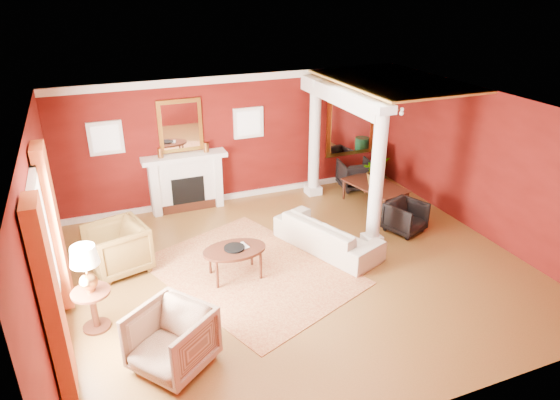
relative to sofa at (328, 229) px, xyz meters
name	(u,v)px	position (x,y,z in m)	size (l,w,h in m)	color
ground	(299,269)	(-0.81, -0.48, -0.42)	(8.00, 8.00, 0.00)	brown
room_shell	(301,164)	(-0.81, -0.48, 1.59)	(8.04, 7.04, 2.92)	#63120D
fireplace	(186,182)	(-2.11, 2.84, 0.22)	(1.85, 0.42, 1.29)	white
overmantel_mirror	(180,126)	(-2.11, 2.98, 1.48)	(0.95, 0.07, 1.15)	gold
flank_window_left	(106,138)	(-3.66, 2.99, 1.38)	(0.70, 0.07, 0.70)	white
flank_window_right	(249,123)	(-0.56, 2.99, 1.38)	(0.70, 0.07, 0.70)	white
left_window	(51,259)	(-4.70, -1.08, 1.00)	(0.21, 2.55, 2.60)	white
column_front	(377,177)	(0.89, -0.18, 1.00)	(0.36, 0.36, 2.80)	white
column_back	(315,137)	(0.89, 2.52, 1.00)	(0.36, 0.36, 2.80)	white
header_beam	(340,96)	(0.89, 1.42, 2.20)	(0.30, 3.20, 0.32)	white
amber_ceiling	(393,81)	(2.04, 1.27, 2.45)	(2.30, 3.40, 0.04)	gold
dining_mirror	(351,122)	(2.09, 2.97, 1.13)	(1.30, 0.07, 1.70)	gold
chandelier	(391,109)	(2.09, 1.32, 1.83)	(0.60, 0.62, 0.75)	#A66C34
crown_trim	(236,78)	(-0.81, 2.98, 2.40)	(8.00, 0.08, 0.16)	white
base_trim	(241,195)	(-0.81, 2.98, -0.36)	(8.00, 0.08, 0.12)	white
rug	(251,271)	(-1.64, -0.25, -0.42)	(2.66, 3.55, 0.01)	maroon
sofa	(328,229)	(0.00, 0.00, 0.00)	(2.16, 0.63, 0.85)	beige
armchair_leopard	(117,246)	(-3.81, 0.70, 0.07)	(0.96, 0.89, 0.98)	black
armchair_stripe	(171,337)	(-3.38, -2.08, 0.06)	(0.94, 0.88, 0.97)	tan
coffee_table	(235,251)	(-1.94, -0.28, 0.09)	(1.11, 1.11, 0.56)	black
coffee_book	(237,242)	(-1.89, -0.28, 0.26)	(0.18, 0.02, 0.24)	black
side_table	(88,275)	(-4.31, -0.84, 0.51)	(0.56, 0.56, 1.40)	black
dining_table	(376,189)	(1.93, 1.38, -0.01)	(1.48, 0.52, 0.83)	black
dining_chair_near	(406,216)	(1.81, 0.05, -0.06)	(0.70, 0.65, 0.72)	black
dining_chair_far	(355,173)	(2.01, 2.46, -0.03)	(0.76, 0.71, 0.78)	black
green_urn	(378,169)	(2.69, 2.52, -0.04)	(0.41, 0.41, 0.98)	#164526
potted_plant	(376,161)	(1.91, 1.44, 0.65)	(0.56, 0.62, 0.49)	#26591E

